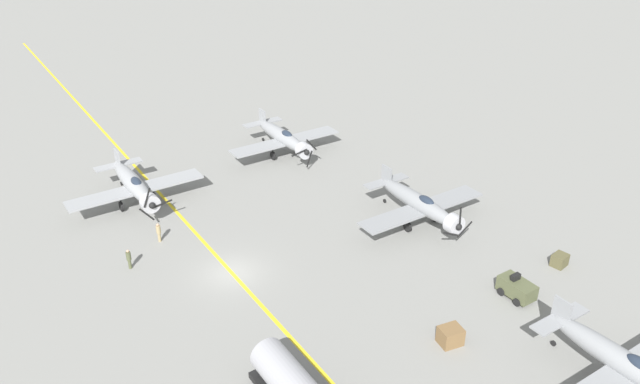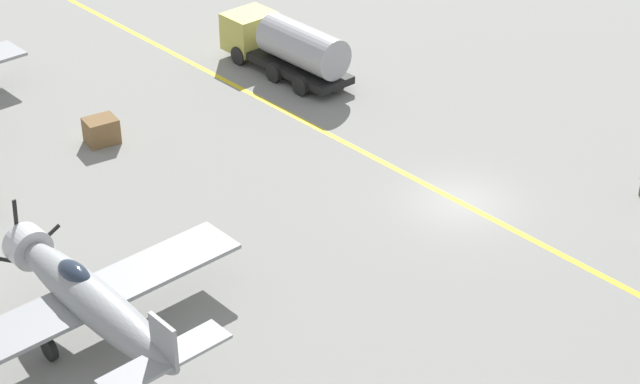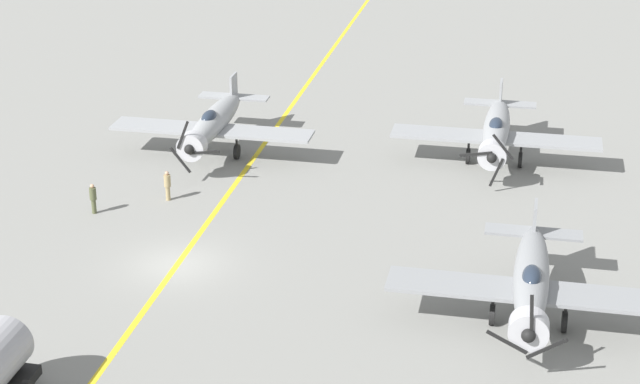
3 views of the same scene
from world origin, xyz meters
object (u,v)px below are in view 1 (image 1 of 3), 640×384
(ground_crew_walking, at_px, (159,232))
(supply_crate_mid_lane, at_px, (560,260))
(airplane_near_left, at_px, (283,138))
(airplane_far_left, at_px, (625,364))
(ground_crew_inspecting, at_px, (129,258))
(supply_crate_by_tanker, at_px, (450,336))
(airplane_near_center, at_px, (134,185))
(tow_tractor, at_px, (517,288))
(airplane_mid_left, at_px, (420,204))

(ground_crew_walking, relative_size, supply_crate_mid_lane, 1.43)
(airplane_near_left, distance_m, airplane_far_left, 39.14)
(ground_crew_inspecting, bearing_deg, supply_crate_by_tanker, 126.65)
(airplane_near_center, xyz_separation_m, airplane_far_left, (-16.06, 37.11, 0.00))
(airplane_far_left, xyz_separation_m, ground_crew_walking, (16.54, -30.14, -1.10))
(airplane_near_center, xyz_separation_m, supply_crate_by_tanker, (-10.71, 28.77, -1.42))
(tow_tractor, bearing_deg, airplane_far_left, 78.54)
(airplane_near_center, bearing_deg, tow_tractor, 139.78)
(airplane_far_left, distance_m, supply_crate_by_tanker, 10.01)
(airplane_near_center, bearing_deg, ground_crew_walking, 102.98)
(airplane_near_left, distance_m, tow_tractor, 29.89)
(airplane_near_left, bearing_deg, airplane_near_center, 3.73)
(ground_crew_walking, bearing_deg, tow_tractor, 131.51)
(airplane_near_left, bearing_deg, supply_crate_mid_lane, 100.89)
(ground_crew_walking, height_order, ground_crew_inspecting, ground_crew_walking)
(airplane_far_left, bearing_deg, airplane_mid_left, -106.97)
(airplane_far_left, bearing_deg, ground_crew_walking, -70.58)
(airplane_near_left, bearing_deg, tow_tractor, 89.61)
(airplane_far_left, height_order, ground_crew_inspecting, airplane_far_left)
(ground_crew_inspecting, xyz_separation_m, supply_crate_mid_lane, (-27.46, 17.55, -0.41))
(ground_crew_walking, xyz_separation_m, ground_crew_inspecting, (3.23, 2.42, -0.01))
(airplane_far_left, distance_m, airplane_mid_left, 20.86)
(airplane_near_left, bearing_deg, airplane_mid_left, 94.11)
(supply_crate_by_tanker, bearing_deg, supply_crate_mid_lane, -172.05)
(airplane_mid_left, height_order, tow_tractor, airplane_mid_left)
(tow_tractor, bearing_deg, ground_crew_inspecting, -40.36)
(airplane_near_left, xyz_separation_m, ground_crew_inspecting, (20.13, 11.42, -1.11))
(airplane_near_center, relative_size, supply_crate_by_tanker, 8.39)
(supply_crate_by_tanker, bearing_deg, ground_crew_inspecting, -53.35)
(ground_crew_walking, bearing_deg, supply_crate_mid_lane, 140.51)
(airplane_near_center, xyz_separation_m, ground_crew_walking, (0.48, 6.97, -1.10))
(airplane_mid_left, bearing_deg, ground_crew_walking, -36.29)
(supply_crate_mid_lane, bearing_deg, airplane_far_left, 52.87)
(supply_crate_by_tanker, xyz_separation_m, supply_crate_mid_lane, (-13.05, -1.82, -0.11))
(ground_crew_walking, bearing_deg, airplane_near_center, -93.94)
(airplane_near_center, distance_m, tow_tractor, 33.11)
(ground_crew_inspecting, bearing_deg, ground_crew_walking, -143.09)
(airplane_near_left, distance_m, supply_crate_mid_lane, 29.93)
(airplane_far_left, xyz_separation_m, airplane_mid_left, (-2.77, -20.68, -0.00))
(airplane_near_center, bearing_deg, ground_crew_inspecting, 85.39)
(airplane_mid_left, height_order, ground_crew_inspecting, airplane_mid_left)
(supply_crate_mid_lane, bearing_deg, ground_crew_inspecting, -32.58)
(airplane_near_left, height_order, tow_tractor, airplane_near_left)
(airplane_near_left, xyz_separation_m, tow_tractor, (-1.53, 29.82, -1.22))
(airplane_near_left, relative_size, airplane_mid_left, 1.00)
(airplane_mid_left, bearing_deg, airplane_far_left, 72.19)
(airplane_near_left, distance_m, supply_crate_by_tanker, 31.35)
(airplane_near_center, distance_m, supply_crate_mid_lane, 35.95)
(airplane_near_left, height_order, supply_crate_by_tanker, airplane_near_left)
(airplane_mid_left, distance_m, tow_tractor, 11.46)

